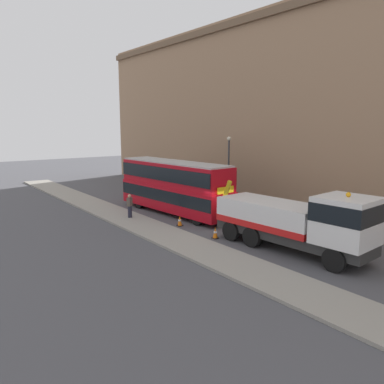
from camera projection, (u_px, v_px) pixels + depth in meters
name	position (u px, v px, depth m)	size (l,w,h in m)	color
ground_plane	(229.00, 229.00, 25.42)	(120.00, 120.00, 0.00)	#4C4C51
near_kerb	(176.00, 240.00, 22.93)	(60.00, 2.80, 0.15)	gray
building_facade	(309.00, 108.00, 28.67)	(60.00, 1.50, 16.00)	#9E7A5B
recovery_tow_truck	(297.00, 221.00, 20.61)	(10.22, 3.27, 3.67)	#2D2D2D
double_decker_bus	(174.00, 185.00, 29.73)	(11.16, 3.32, 4.06)	#B70C19
pedestrian_onlooker	(130.00, 206.00, 27.96)	(0.43, 0.48, 1.71)	#232333
traffic_cone_near_bus	(180.00, 221.00, 26.27)	(0.36, 0.36, 0.72)	orange
traffic_cone_midway	(215.00, 233.00, 23.39)	(0.36, 0.36, 0.72)	orange
street_lamp	(229.00, 164.00, 33.17)	(0.36, 0.36, 5.83)	#38383D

